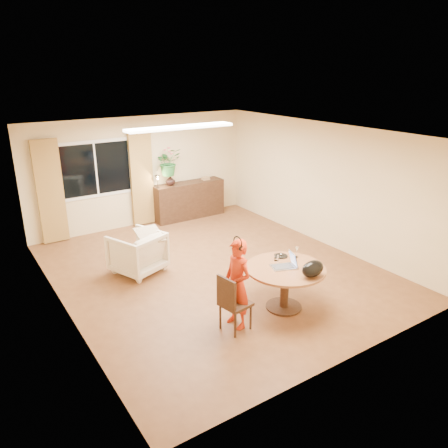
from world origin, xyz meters
The scene contains 24 objects.
floor centered at (0.00, 0.00, 0.00)m, with size 6.50×6.50×0.00m, color brown.
ceiling centered at (0.00, 0.00, 2.60)m, with size 6.50×6.50×0.00m, color white.
wall_back centered at (0.00, 3.25, 1.30)m, with size 5.50×5.50×0.00m, color #CEBA86.
wall_left centered at (-2.75, 0.00, 1.30)m, with size 6.50×6.50×0.00m, color #CEBA86.
wall_right centered at (2.75, 0.00, 1.30)m, with size 6.50×6.50×0.00m, color #CEBA86.
window centered at (-1.10, 3.23, 1.50)m, with size 1.70×0.03×1.30m.
curtain_left centered at (-2.15, 3.15, 1.15)m, with size 0.55×0.08×2.25m, color olive.
curtain_right centered at (-0.05, 3.15, 1.15)m, with size 0.55×0.08×2.25m, color olive.
ceiling_panel centered at (0.00, 1.20, 2.57)m, with size 2.20×0.35×0.05m, color white.
dining_table centered at (0.21, -1.77, 0.56)m, with size 1.25×1.25×0.71m.
dining_chair centered at (-0.79, -1.83, 0.45)m, with size 0.43×0.39×0.89m, color black, non-canonical shape.
child centered at (-0.71, -1.76, 0.68)m, with size 0.33×0.50×1.37m, color red.
laptop centered at (0.17, -1.74, 0.84)m, with size 0.38×0.25×0.25m, color #B7B7BC, non-canonical shape.
tumbler centered at (0.25, -1.48, 0.77)m, with size 0.07×0.07×0.10m, color white, non-canonical shape.
wine_glass centered at (0.61, -1.56, 0.81)m, with size 0.06×0.06×0.18m, color white, non-canonical shape.
pot_lid centered at (0.42, -1.41, 0.73)m, with size 0.22×0.22×0.04m, color white, non-canonical shape.
handbag centered at (0.32, -2.23, 0.84)m, with size 0.39×0.23×0.26m, color black, non-canonical shape.
armchair centered at (-1.23, 0.75, 0.39)m, with size 0.84×0.86×0.78m, color #BEAB97.
throw centered at (-0.99, 0.69, 0.80)m, with size 0.45×0.55×0.03m, color beige, non-canonical shape.
sideboard centered at (1.13, 3.01, 0.46)m, with size 1.85×0.45×0.92m, color black.
vase centered at (0.63, 3.01, 1.05)m, with size 0.24×0.24×0.25m, color black.
bouquet centered at (0.60, 3.01, 1.50)m, with size 0.59×0.51×0.66m, color #3B6E29.
book_stack centered at (1.64, 3.01, 0.96)m, with size 0.19×0.14×0.08m, color #836142, non-canonical shape.
desk_lamp centered at (0.26, 2.96, 1.08)m, with size 0.13×0.13×0.32m, color black, non-canonical shape.
Camera 1 is at (-4.00, -6.39, 3.67)m, focal length 35.00 mm.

